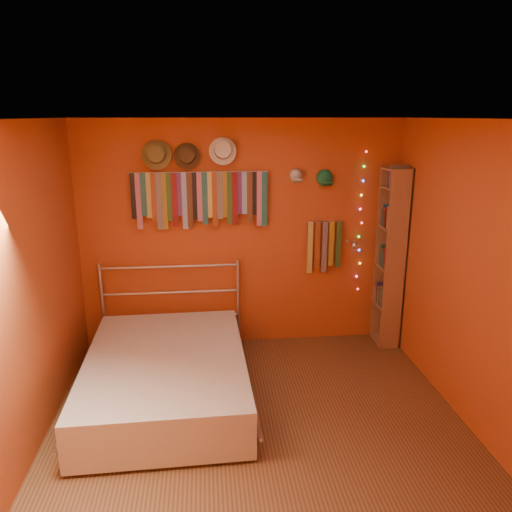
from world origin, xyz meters
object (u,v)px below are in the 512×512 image
object	(u,v)px
tie_rack	(200,197)
bookshelf	(394,257)
reading_lamp	(353,244)
bed	(166,375)

from	to	relation	value
tie_rack	bookshelf	distance (m)	2.22
reading_lamp	bookshelf	bearing A→B (deg)	2.09
tie_rack	bed	xyz separation A→B (m)	(-0.35, -1.08, -1.47)
tie_rack	reading_lamp	world-z (taller)	tie_rack
bookshelf	bed	world-z (taller)	bookshelf
reading_lamp	bed	world-z (taller)	reading_lamp
tie_rack	reading_lamp	size ratio (longest dim) A/B	4.72
tie_rack	bed	distance (m)	1.86
tie_rack	reading_lamp	xyz separation A→B (m)	(1.63, -0.17, -0.52)
tie_rack	bed	size ratio (longest dim) A/B	0.69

